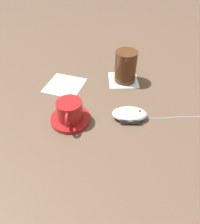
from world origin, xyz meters
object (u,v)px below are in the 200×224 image
(saucer, at_px, (71,119))
(drinking_glass, at_px, (126,66))
(coffee_cup, at_px, (70,111))
(computer_mouse, at_px, (130,114))

(saucer, relative_size, drinking_glass, 1.05)
(coffee_cup, bearing_deg, drinking_glass, -58.64)
(coffee_cup, bearing_deg, computer_mouse, -105.03)
(computer_mouse, bearing_deg, drinking_glass, -20.02)
(computer_mouse, relative_size, drinking_glass, 1.06)
(saucer, xyz_separation_m, coffee_cup, (-0.00, 0.00, 0.04))
(saucer, height_order, computer_mouse, computer_mouse)
(coffee_cup, height_order, drinking_glass, drinking_glass)
(coffee_cup, distance_m, drinking_glass, 0.29)
(computer_mouse, distance_m, drinking_glass, 0.22)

